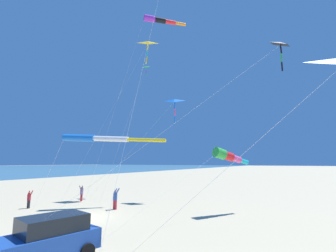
{
  "coord_description": "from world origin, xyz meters",
  "views": [
    {
      "loc": [
        14.61,
        -13.39,
        4.11
      ],
      "look_at": [
        4.78,
        4.52,
        7.16
      ],
      "focal_mm": 25.91,
      "sensor_mm": 36.0,
      "label": 1
    }
  ],
  "objects_px": {
    "kite_delta_rainbow_low_near": "(174,101)",
    "kite_windsock_small_distant": "(227,156)",
    "person_child_green_jacket": "(29,198)",
    "kite_delta_black_fish_shape": "(279,45)",
    "person_child_grey_jacket": "(82,192)",
    "kite_windsock_red_high_left": "(159,20)",
    "kite_windsock_striped_overhead": "(96,139)",
    "kite_delta_blue_topmost": "(146,68)",
    "parked_car": "(46,239)",
    "kite_delta_magenta_far_left": "(148,43)",
    "person_adult_flyer": "(115,198)"
  },
  "relations": [
    {
      "from": "person_child_green_jacket",
      "to": "kite_delta_magenta_far_left",
      "type": "bearing_deg",
      "value": 67.32
    },
    {
      "from": "person_child_green_jacket",
      "to": "kite_delta_rainbow_low_near",
      "type": "bearing_deg",
      "value": 48.7
    },
    {
      "from": "kite_windsock_striped_overhead",
      "to": "person_adult_flyer",
      "type": "bearing_deg",
      "value": 122.74
    },
    {
      "from": "kite_delta_magenta_far_left",
      "to": "kite_windsock_red_high_left",
      "type": "height_order",
      "value": "kite_windsock_red_high_left"
    },
    {
      "from": "person_child_green_jacket",
      "to": "person_child_grey_jacket",
      "type": "height_order",
      "value": "person_child_grey_jacket"
    },
    {
      "from": "person_child_grey_jacket",
      "to": "kite_windsock_small_distant",
      "type": "bearing_deg",
      "value": 4.46
    },
    {
      "from": "kite_delta_magenta_far_left",
      "to": "kite_windsock_striped_overhead",
      "type": "relative_size",
      "value": 1.43
    },
    {
      "from": "kite_delta_black_fish_shape",
      "to": "kite_delta_blue_topmost",
      "type": "height_order",
      "value": "kite_delta_blue_topmost"
    },
    {
      "from": "kite_delta_magenta_far_left",
      "to": "kite_delta_blue_topmost",
      "type": "bearing_deg",
      "value": 132.9
    },
    {
      "from": "kite_delta_blue_topmost",
      "to": "kite_windsock_striped_overhead",
      "type": "bearing_deg",
      "value": -64.23
    },
    {
      "from": "person_adult_flyer",
      "to": "kite_windsock_striped_overhead",
      "type": "xyz_separation_m",
      "value": [
        4.63,
        -7.2,
        4.42
      ]
    },
    {
      "from": "parked_car",
      "to": "kite_delta_blue_topmost",
      "type": "distance_m",
      "value": 26.91
    },
    {
      "from": "parked_car",
      "to": "kite_windsock_red_high_left",
      "type": "xyz_separation_m",
      "value": [
        -4.31,
        16.17,
        20.06
      ]
    },
    {
      "from": "person_child_green_jacket",
      "to": "kite_delta_blue_topmost",
      "type": "height_order",
      "value": "kite_delta_blue_topmost"
    },
    {
      "from": "person_adult_flyer",
      "to": "kite_delta_magenta_far_left",
      "type": "height_order",
      "value": "kite_delta_magenta_far_left"
    },
    {
      "from": "person_child_green_jacket",
      "to": "kite_delta_rainbow_low_near",
      "type": "relative_size",
      "value": 0.14
    },
    {
      "from": "person_adult_flyer",
      "to": "kite_windsock_small_distant",
      "type": "bearing_deg",
      "value": 18.09
    },
    {
      "from": "kite_windsock_striped_overhead",
      "to": "kite_delta_rainbow_low_near",
      "type": "height_order",
      "value": "kite_delta_rainbow_low_near"
    },
    {
      "from": "kite_delta_rainbow_low_near",
      "to": "kite_delta_blue_topmost",
      "type": "distance_m",
      "value": 8.48
    },
    {
      "from": "person_child_grey_jacket",
      "to": "kite_windsock_small_distant",
      "type": "height_order",
      "value": "kite_windsock_small_distant"
    },
    {
      "from": "person_child_grey_jacket",
      "to": "kite_windsock_red_high_left",
      "type": "xyz_separation_m",
      "value": [
        7.06,
        4.15,
        20.11
      ]
    },
    {
      "from": "person_child_green_jacket",
      "to": "kite_delta_black_fish_shape",
      "type": "distance_m",
      "value": 23.24
    },
    {
      "from": "parked_car",
      "to": "person_adult_flyer",
      "type": "distance_m",
      "value": 11.43
    },
    {
      "from": "kite_windsock_small_distant",
      "to": "kite_delta_magenta_far_left",
      "type": "bearing_deg",
      "value": 155.49
    },
    {
      "from": "parked_car",
      "to": "kite_delta_blue_topmost",
      "type": "bearing_deg",
      "value": 113.51
    },
    {
      "from": "parked_car",
      "to": "kite_delta_black_fish_shape",
      "type": "relative_size",
      "value": 0.4
    },
    {
      "from": "kite_delta_blue_topmost",
      "to": "person_adult_flyer",
      "type": "bearing_deg",
      "value": -70.12
    },
    {
      "from": "kite_windsock_red_high_left",
      "to": "kite_delta_magenta_far_left",
      "type": "bearing_deg",
      "value": 143.24
    },
    {
      "from": "kite_delta_magenta_far_left",
      "to": "kite_delta_rainbow_low_near",
      "type": "height_order",
      "value": "kite_delta_magenta_far_left"
    },
    {
      "from": "kite_windsock_red_high_left",
      "to": "kite_windsock_small_distant",
      "type": "distance_m",
      "value": 18.66
    },
    {
      "from": "person_child_green_jacket",
      "to": "kite_windsock_small_distant",
      "type": "xyz_separation_m",
      "value": [
        16.48,
        6.37,
        3.77
      ]
    },
    {
      "from": "kite_windsock_small_distant",
      "to": "kite_windsock_striped_overhead",
      "type": "bearing_deg",
      "value": -114.43
    },
    {
      "from": "kite_delta_rainbow_low_near",
      "to": "kite_windsock_small_distant",
      "type": "bearing_deg",
      "value": -31.13
    },
    {
      "from": "person_adult_flyer",
      "to": "kite_windsock_red_high_left",
      "type": "distance_m",
      "value": 20.89
    },
    {
      "from": "kite_windsock_red_high_left",
      "to": "kite_windsock_striped_overhead",
      "type": "bearing_deg",
      "value": -73.88
    },
    {
      "from": "parked_car",
      "to": "person_child_green_jacket",
      "type": "xyz_separation_m",
      "value": [
        -12.34,
        6.87,
        -0.09
      ]
    },
    {
      "from": "kite_delta_magenta_far_left",
      "to": "kite_delta_blue_topmost",
      "type": "height_order",
      "value": "kite_delta_magenta_far_left"
    },
    {
      "from": "kite_delta_magenta_far_left",
      "to": "kite_windsock_striped_overhead",
      "type": "bearing_deg",
      "value": -65.85
    },
    {
      "from": "kite_delta_rainbow_low_near",
      "to": "person_child_green_jacket",
      "type": "bearing_deg",
      "value": -131.3
    },
    {
      "from": "kite_delta_rainbow_low_near",
      "to": "kite_windsock_red_high_left",
      "type": "bearing_deg",
      "value": -134.53
    },
    {
      "from": "kite_delta_magenta_far_left",
      "to": "person_adult_flyer",
      "type": "bearing_deg",
      "value": -74.36
    },
    {
      "from": "person_child_green_jacket",
      "to": "kite_windsock_striped_overhead",
      "type": "height_order",
      "value": "kite_windsock_striped_overhead"
    },
    {
      "from": "parked_car",
      "to": "person_child_grey_jacket",
      "type": "xyz_separation_m",
      "value": [
        -11.37,
        12.03,
        -0.06
      ]
    },
    {
      "from": "kite_delta_magenta_far_left",
      "to": "kite_delta_black_fish_shape",
      "type": "distance_m",
      "value": 22.85
    },
    {
      "from": "kite_delta_black_fish_shape",
      "to": "kite_delta_rainbow_low_near",
      "type": "xyz_separation_m",
      "value": [
        -11.95,
        11.42,
        1.08
      ]
    },
    {
      "from": "person_child_green_jacket",
      "to": "kite_windsock_red_high_left",
      "type": "height_order",
      "value": "kite_windsock_red_high_left"
    },
    {
      "from": "person_child_grey_jacket",
      "to": "kite_windsock_striped_overhead",
      "type": "bearing_deg",
      "value": -39.7
    },
    {
      "from": "kite_delta_blue_topmost",
      "to": "kite_delta_rainbow_low_near",
      "type": "bearing_deg",
      "value": -21.37
    },
    {
      "from": "kite_windsock_striped_overhead",
      "to": "kite_delta_blue_topmost",
      "type": "xyz_separation_m",
      "value": [
        -8.08,
        16.72,
        11.69
      ]
    },
    {
      "from": "kite_windsock_striped_overhead",
      "to": "kite_delta_blue_topmost",
      "type": "distance_m",
      "value": 21.94
    }
  ]
}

